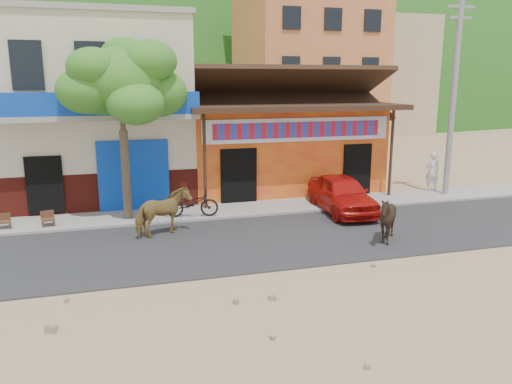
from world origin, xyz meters
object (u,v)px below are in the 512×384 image
utility_pole (453,96)px  red_car (342,194)px  scooter (192,203)px  tree (123,130)px  cow_dark (387,219)px  cafe_chair_left (47,213)px  pedestrian (432,171)px  cow_tan (163,212)px  cafe_chair_right (3,215)px

utility_pole → red_car: utility_pole is taller
scooter → red_car: bearing=-86.8°
tree → cow_dark: bearing=-32.3°
red_car → cafe_chair_left: size_ratio=4.50×
tree → cafe_chair_left: 3.61m
red_car → pedestrian: 5.44m
cow_tan → red_car: bearing=-107.3°
red_car → pedestrian: size_ratio=2.40×
cow_dark → scooter: cow_dark is taller
pedestrian → tree: bearing=22.4°
utility_pole → cafe_chair_right: (-16.63, -0.37, -3.58)m
cafe_chair_left → cafe_chair_right: bearing=164.9°
pedestrian → cafe_chair_left: bearing=22.8°
cow_tan → scooter: bearing=-61.7°
cow_dark → cafe_chair_right: 11.92m
scooter → cow_dark: bearing=-119.9°
cow_dark → red_car: (0.26, 3.58, -0.04)m
cow_dark → utility_pole: bearing=120.9°
pedestrian → cafe_chair_left: 15.17m
cow_tan → pedestrian: bearing=-102.3°
utility_pole → cow_tan: bearing=-169.2°
red_car → cafe_chair_left: bearing=179.5°
cow_tan → cafe_chair_right: (-4.83, 1.89, -0.23)m
utility_pole → cafe_chair_right: bearing=-178.7°
cafe_chair_right → cow_dark: bearing=-30.9°
red_car → cow_dark: bearing=-90.5°
tree → cafe_chair_left: size_ratio=6.83×
utility_pole → scooter: size_ratio=4.42×
red_car → cafe_chair_left: 10.06m
scooter → tree: bearing=87.3°
tree → utility_pole: utility_pole is taller
utility_pole → cafe_chair_left: utility_pole is taller
cow_tan → utility_pole: bearing=-105.8°
utility_pole → cafe_chair_right: 17.02m
scooter → cow_tan: bearing=154.0°
tree → red_car: bearing=-7.6°
scooter → cafe_chair_right: (-5.96, 0.27, -0.05)m
cow_tan → cow_dark: bearing=-138.6°
tree → scooter: size_ratio=3.32×
utility_pole → scooter: utility_pole is taller
cow_dark → tree: bearing=-132.1°
tree → utility_pole: 12.84m
tree → cow_tan: tree is taller
red_car → tree: bearing=176.0°
cafe_chair_right → utility_pole: bearing=-7.9°
tree → cafe_chair_right: tree is taller
tree → pedestrian: bearing=4.1°
scooter → utility_pole: bearing=-77.4°
cow_dark → cafe_chair_left: 10.68m
scooter → cafe_chair_right: bearing=96.5°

